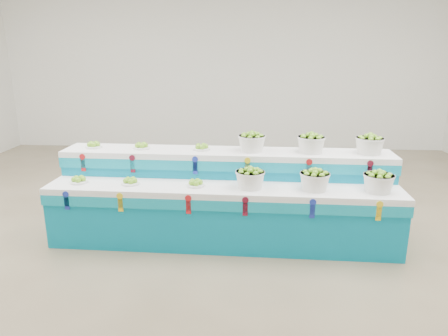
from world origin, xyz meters
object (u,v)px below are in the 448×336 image
(display_stand, at_px, (224,197))
(basket_upper_right, at_px, (370,144))
(basket_lower_left, at_px, (250,178))
(plate_upper_mid, at_px, (141,145))

(display_stand, relative_size, basket_upper_right, 12.34)
(basket_upper_right, bearing_deg, basket_lower_left, -162.09)
(display_stand, xyz_separation_m, plate_upper_mid, (-1.04, 0.28, 0.55))
(display_stand, distance_m, basket_upper_right, 1.82)
(basket_lower_left, distance_m, basket_upper_right, 1.49)
(basket_upper_right, bearing_deg, plate_upper_mid, 178.09)
(basket_lower_left, height_order, plate_upper_mid, plate_upper_mid)
(display_stand, xyz_separation_m, basket_upper_right, (1.70, 0.19, 0.63))
(display_stand, height_order, basket_upper_right, basket_upper_right)
(display_stand, xyz_separation_m, basket_lower_left, (0.30, -0.26, 0.33))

